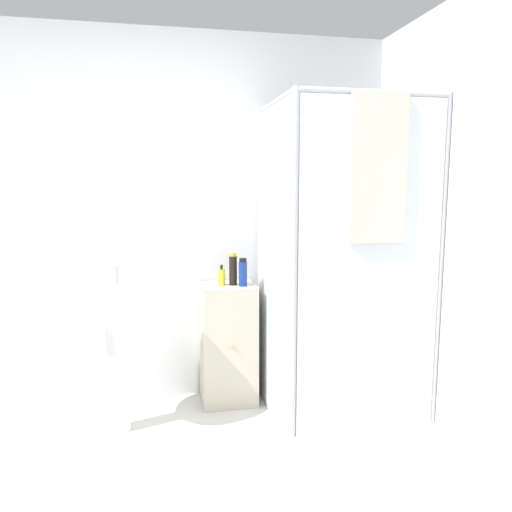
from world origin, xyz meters
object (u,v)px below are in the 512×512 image
object	(u,v)px
shampoo_bottle_tall_black	(233,269)
shampoo_bottle_blue	(243,273)
sink	(116,319)
soap_dispenser	(221,277)

from	to	relation	value
shampoo_bottle_tall_black	shampoo_bottle_blue	xyz separation A→B (m)	(0.06, -0.05, -0.02)
sink	soap_dispenser	distance (m)	0.74
sink	soap_dispenser	bearing A→B (deg)	20.30
shampoo_bottle_tall_black	shampoo_bottle_blue	world-z (taller)	shampoo_bottle_tall_black
sink	shampoo_bottle_tall_black	distance (m)	0.82
soap_dispenser	shampoo_bottle_tall_black	distance (m)	0.09
sink	soap_dispenser	xyz separation A→B (m)	(0.67, 0.25, 0.18)
soap_dispenser	shampoo_bottle_blue	size ratio (longest dim) A/B	0.75
soap_dispenser	shampoo_bottle_tall_black	bearing A→B (deg)	0.12
sink	shampoo_bottle_tall_black	bearing A→B (deg)	18.33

